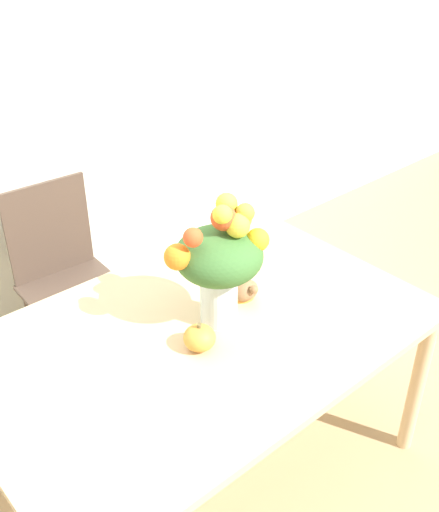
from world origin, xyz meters
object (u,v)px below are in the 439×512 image
(flower_vase, at_px, (220,260))
(turkey_figurine, at_px, (243,288))
(pumpkin, at_px, (200,338))
(dining_chair_near_window, at_px, (67,280))

(flower_vase, height_order, turkey_figurine, flower_vase)
(pumpkin, bearing_deg, dining_chair_near_window, 89.03)
(flower_vase, relative_size, turkey_figurine, 3.44)
(flower_vase, bearing_deg, pumpkin, -155.40)
(dining_chair_near_window, bearing_deg, turkey_figurine, -69.23)
(flower_vase, xyz_separation_m, pumpkin, (-0.15, -0.07, -0.21))
(pumpkin, distance_m, dining_chair_near_window, 1.03)
(turkey_figurine, relative_size, dining_chair_near_window, 0.15)
(flower_vase, distance_m, dining_chair_near_window, 1.06)
(pumpkin, bearing_deg, turkey_figurine, 21.14)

